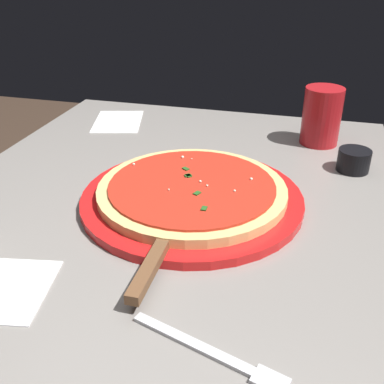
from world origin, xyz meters
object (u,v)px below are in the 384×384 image
object	(u,v)px
cup_tall_drink	(322,116)
cup_small_sauce	(354,160)
pizza	(192,190)
napkin_loose_left	(6,289)
pizza_server	(160,251)
napkin_folded_right	(118,121)
fork	(215,355)
serving_plate	(192,199)

from	to	relation	value
cup_tall_drink	cup_small_sauce	bearing A→B (deg)	-152.15
pizza	cup_tall_drink	size ratio (longest dim) A/B	2.56
pizza	cup_small_sauce	size ratio (longest dim) A/B	5.13
cup_tall_drink	napkin_loose_left	xyz separation A→B (m)	(-0.60, 0.37, -0.06)
pizza_server	cup_tall_drink	world-z (taller)	cup_tall_drink
napkin_folded_right	fork	bearing A→B (deg)	-149.26
cup_tall_drink	fork	size ratio (longest dim) A/B	0.67
pizza	pizza_server	distance (m)	0.17
pizza	cup_tall_drink	bearing A→B (deg)	-31.67
serving_plate	cup_small_sauce	size ratio (longest dim) A/B	6.05
serving_plate	napkin_loose_left	distance (m)	0.32
napkin_folded_right	fork	xyz separation A→B (m)	(-0.65, -0.39, 0.00)
pizza_server	napkin_folded_right	distance (m)	0.58
pizza_server	cup_tall_drink	bearing A→B (deg)	-21.94
pizza	cup_tall_drink	xyz separation A→B (m)	(0.33, -0.20, 0.04)
napkin_folded_right	fork	world-z (taller)	fork
pizza	pizza_server	xyz separation A→B (m)	(-0.17, -0.00, -0.00)
cup_small_sauce	fork	xyz separation A→B (m)	(-0.51, 0.16, -0.02)
cup_small_sauce	napkin_loose_left	size ratio (longest dim) A/B	0.51
serving_plate	pizza	world-z (taller)	pizza
serving_plate	pizza	distance (m)	0.02
cup_small_sauce	napkin_loose_left	xyz separation A→B (m)	(-0.48, 0.44, -0.02)
fork	pizza_server	bearing A→B (deg)	37.72
napkin_folded_right	serving_plate	bearing A→B (deg)	-140.59
cup_tall_drink	pizza	bearing A→B (deg)	148.33
serving_plate	cup_small_sauce	bearing A→B (deg)	-53.24
napkin_folded_right	napkin_loose_left	distance (m)	0.62
pizza_server	fork	distance (m)	0.18
cup_small_sauce	serving_plate	bearing A→B (deg)	126.76
pizza	cup_tall_drink	distance (m)	0.38
pizza_server	napkin_loose_left	distance (m)	0.20
serving_plate	pizza_server	world-z (taller)	pizza_server
napkin_folded_right	napkin_loose_left	bearing A→B (deg)	-169.98
pizza	napkin_folded_right	size ratio (longest dim) A/B	2.03
napkin_folded_right	cup_tall_drink	bearing A→B (deg)	-91.60
pizza	napkin_loose_left	distance (m)	0.32
fork	cup_small_sauce	bearing A→B (deg)	-17.35
cup_tall_drink	serving_plate	bearing A→B (deg)	148.33
cup_small_sauce	pizza	bearing A→B (deg)	126.76
serving_plate	fork	xyz separation A→B (m)	(-0.31, -0.11, -0.00)
cup_tall_drink	fork	xyz separation A→B (m)	(-0.64, 0.09, -0.06)
pizza_server	cup_small_sauce	size ratio (longest dim) A/B	3.57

